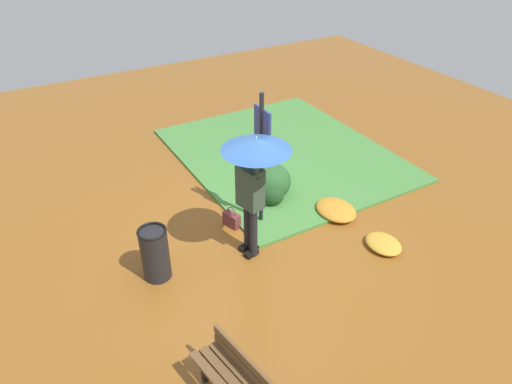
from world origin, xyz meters
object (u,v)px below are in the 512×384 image
person_with_umbrella (254,167)px  trash_bin (155,253)px  info_sign_post (262,145)px  handbag (232,219)px

person_with_umbrella → trash_bin: (-0.28, -1.45, -1.13)m
info_sign_post → trash_bin: size_ratio=2.76×
trash_bin → handbag: bearing=109.6°
handbag → trash_bin: bearing=-70.4°
person_with_umbrella → trash_bin: size_ratio=2.45×
info_sign_post → trash_bin: 2.26m
handbag → info_sign_post: bearing=73.0°
person_with_umbrella → handbag: (-0.82, 0.05, -1.42)m
info_sign_post → handbag: bearing=-107.0°
handbag → trash_bin: (0.53, -1.49, 0.29)m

